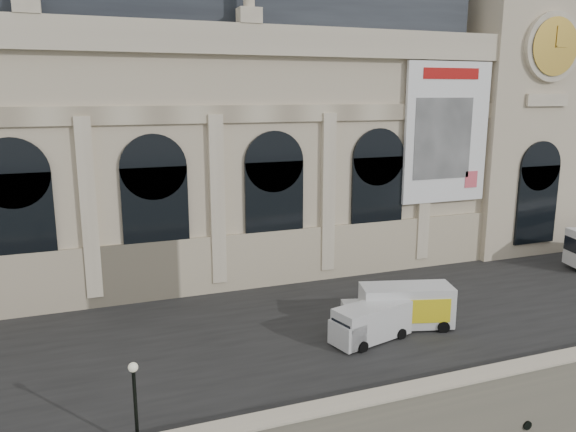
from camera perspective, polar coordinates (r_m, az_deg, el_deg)
name	(u,v)px	position (r m, az deg, el deg)	size (l,w,h in m)	color
quay	(182,280)	(61.65, -10.74, -6.44)	(160.00, 70.00, 6.00)	#786F5C
street	(232,329)	(41.35, -5.69, -11.37)	(160.00, 24.00, 0.06)	#2D2D2D
parapet	(302,421)	(29.79, 1.45, -20.14)	(160.00, 1.40, 1.21)	#786F5C
museum	(116,126)	(53.72, -17.03, 8.72)	(69.00, 18.70, 29.10)	#C3B496
clock_pavilion	(498,86)	(66.74, 20.55, 12.27)	(13.00, 14.72, 36.70)	#C3B496
van_c	(368,323)	(39.22, 8.13, -10.76)	(6.14, 3.52, 2.58)	silver
box_truck	(400,307)	(41.73, 11.31, -9.03)	(8.18, 4.49, 3.15)	silver
lamp_right	(136,407)	(28.66, -15.22, -18.23)	(0.46, 0.46, 4.51)	black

